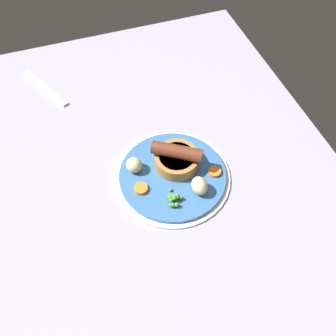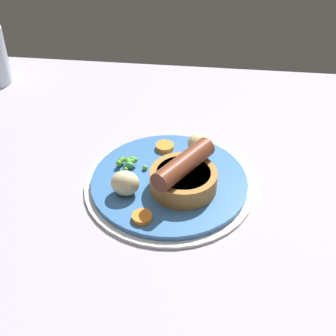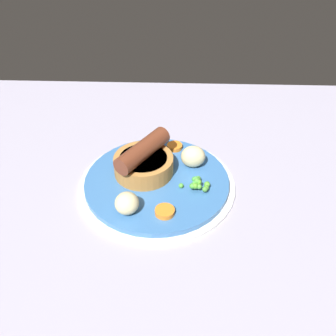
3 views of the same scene
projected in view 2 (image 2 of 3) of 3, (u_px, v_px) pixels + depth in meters
dining_table at (185, 189)px, 73.63cm from camera, size 110.00×80.00×3.00cm
dinner_plate at (169, 183)px, 71.57cm from camera, size 25.94×25.94×1.40cm
sausage_pudding at (184, 176)px, 68.01cm from camera, size 9.90×10.94×6.08cm
pea_pile at (129, 162)px, 72.55cm from camera, size 5.02×3.39×1.89cm
potato_chunk_0 at (125, 183)px, 67.36cm from camera, size 4.22×3.42×3.86cm
potato_chunk_1 at (199, 143)px, 75.56cm from camera, size 4.64×4.57×3.45cm
carrot_slice_0 at (165, 147)px, 77.03cm from camera, size 3.80×3.80×0.80cm
carrot_slice_1 at (142, 217)px, 64.11cm from camera, size 2.84×2.84×0.77cm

